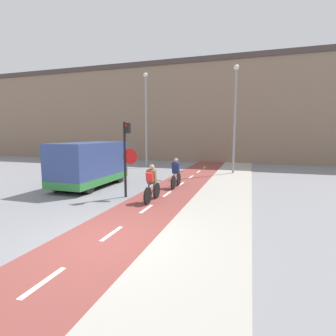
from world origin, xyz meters
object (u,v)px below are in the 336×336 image
(cyclist_near, at_px, (152,184))
(street_lamp_sidewalk, at_px, (235,109))
(van, at_px, (90,165))
(traffic_light_pole, at_px, (127,151))
(street_lamp_far, at_px, (146,111))
(cyclist_far, at_px, (176,175))

(cyclist_near, bearing_deg, street_lamp_sidewalk, 73.14)
(street_lamp_sidewalk, height_order, van, street_lamp_sidewalk)
(traffic_light_pole, xyz_separation_m, street_lamp_far, (-3.15, 9.90, 2.55))
(street_lamp_far, distance_m, van, 9.06)
(street_lamp_far, relative_size, cyclist_near, 4.44)
(street_lamp_far, xyz_separation_m, van, (0.29, -8.38, -3.43))
(street_lamp_far, height_order, cyclist_near, street_lamp_far)
(cyclist_near, height_order, van, van)
(street_lamp_far, relative_size, cyclist_far, 4.56)
(cyclist_far, bearing_deg, street_lamp_sidewalk, 66.57)
(street_lamp_far, relative_size, street_lamp_sidewalk, 1.04)
(cyclist_far, relative_size, van, 0.36)
(traffic_light_pole, distance_m, cyclist_far, 3.26)
(cyclist_near, bearing_deg, traffic_light_pole, 162.23)
(street_lamp_sidewalk, xyz_separation_m, van, (-6.82, -6.79, -3.27))
(traffic_light_pole, bearing_deg, street_lamp_far, 107.67)
(cyclist_far, xyz_separation_m, van, (-4.33, -1.06, 0.46))
(cyclist_far, distance_m, van, 4.49)
(street_lamp_far, xyz_separation_m, cyclist_near, (4.46, -10.32, -3.84))
(cyclist_near, height_order, cyclist_far, cyclist_near)
(traffic_light_pole, height_order, street_lamp_far, street_lamp_far)
(van, bearing_deg, cyclist_far, 13.77)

